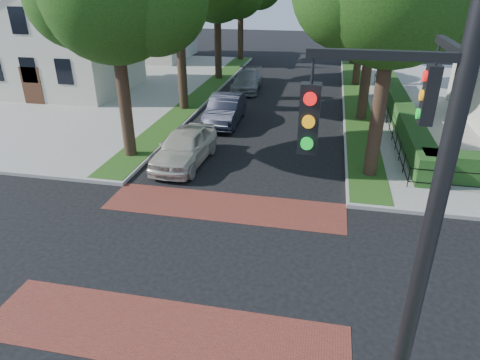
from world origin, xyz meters
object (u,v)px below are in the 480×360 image
at_px(traffic_signal, 416,208).
at_px(parked_car_rear, 247,81).
at_px(parked_car_front, 185,147).
at_px(parked_car_middle, 225,110).

bearing_deg(traffic_signal, parked_car_rear, 106.28).
distance_m(parked_car_front, parked_car_middle, 6.18).
bearing_deg(parked_car_front, parked_car_middle, 88.81).
relative_size(parked_car_middle, parked_car_rear, 1.01).
bearing_deg(parked_car_middle, parked_car_front, -95.45).
distance_m(traffic_signal, parked_car_front, 14.11).
height_order(parked_car_front, parked_car_middle, parked_car_front).
bearing_deg(parked_car_middle, traffic_signal, -69.14).
height_order(traffic_signal, parked_car_middle, traffic_signal).
xyz_separation_m(traffic_signal, parked_car_rear, (-7.42, 25.42, -4.00)).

